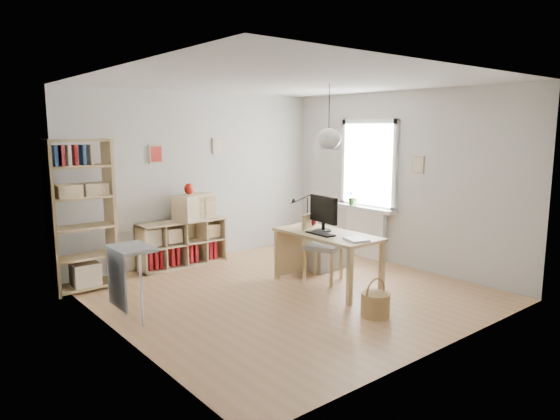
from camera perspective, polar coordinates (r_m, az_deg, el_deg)
ground at (r=6.66m, az=0.98°, el=-9.37°), size 4.50×4.50×0.00m
room_shell at (r=6.57m, az=5.59°, el=8.12°), size 4.50×4.50×4.50m
window_unit at (r=8.33m, az=10.13°, el=5.15°), size 0.07×1.16×1.46m
radiator at (r=8.46m, az=9.75°, el=-2.65°), size 0.10×0.80×0.80m
windowsill at (r=8.34m, az=9.61°, el=0.19°), size 0.22×1.20×0.06m
desk at (r=6.73m, az=5.41°, el=-3.40°), size 0.70×1.50×0.75m
cube_shelf at (r=7.99m, az=-11.34°, el=-4.14°), size 1.40×0.38×0.72m
tall_bookshelf at (r=7.00m, az=-21.83°, el=0.06°), size 0.80×0.38×2.00m
side_table at (r=5.74m, az=-17.20°, el=-5.87°), size 0.40×0.55×0.85m
chair at (r=7.05m, az=4.49°, el=-3.74°), size 0.62×0.62×0.96m
wicker_basket at (r=5.91m, az=10.84°, el=-10.47°), size 0.33×0.33×0.46m
storage_chest at (r=7.78m, az=4.75°, el=-4.90°), size 0.70×0.78×0.70m
monitor at (r=6.77m, az=4.99°, el=-0.16°), size 0.22×0.56×0.49m
keyboard at (r=6.60m, az=4.65°, el=-2.71°), size 0.18×0.43×0.02m
task_lamp at (r=7.15m, az=2.33°, el=0.41°), size 0.38×0.14×0.41m
yarn_ball at (r=7.13m, az=3.54°, el=-1.26°), size 0.16×0.16×0.16m
paper_tray at (r=6.29m, az=8.73°, el=-3.35°), size 0.32×0.36×0.03m
drawer_chest at (r=7.95m, az=-9.88°, el=0.38°), size 0.76×0.56×0.40m
red_vase at (r=7.88m, az=-10.37°, el=2.39°), size 0.15×0.15×0.18m
potted_plant at (r=8.46m, az=8.36°, el=1.51°), size 0.28×0.25×0.28m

